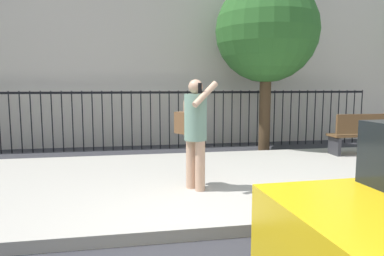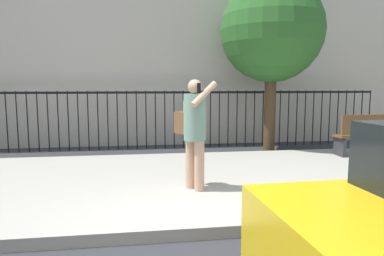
# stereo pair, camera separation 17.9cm
# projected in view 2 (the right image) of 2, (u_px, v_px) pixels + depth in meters

# --- Properties ---
(ground_plane) EXTENTS (60.00, 60.00, 0.00)m
(ground_plane) POSITION_uv_depth(u_px,v_px,m) (212.00, 240.00, 3.98)
(ground_plane) COLOR #333338
(sidewalk) EXTENTS (28.00, 4.40, 0.15)m
(sidewalk) POSITION_uv_depth(u_px,v_px,m) (187.00, 181.00, 6.13)
(sidewalk) COLOR #B2ADA3
(sidewalk) RESTS_ON ground
(iron_fence) EXTENTS (12.03, 0.04, 1.60)m
(iron_fence) POSITION_uv_depth(u_px,v_px,m) (169.00, 112.00, 9.65)
(iron_fence) COLOR black
(iron_fence) RESTS_ON ground
(pedestrian_on_phone) EXTENTS (0.63, 0.72, 1.68)m
(pedestrian_on_phone) POSITION_uv_depth(u_px,v_px,m) (194.00, 126.00, 5.32)
(pedestrian_on_phone) COLOR tan
(pedestrian_on_phone) RESTS_ON sidewalk
(street_bench) EXTENTS (1.60, 0.45, 0.95)m
(street_bench) POSITION_uv_depth(u_px,v_px,m) (371.00, 134.00, 7.96)
(street_bench) COLOR brown
(street_bench) RESTS_ON sidewalk
(street_tree_mid) EXTENTS (2.65, 2.65, 4.47)m
(street_tree_mid) POSITION_uv_depth(u_px,v_px,m) (272.00, 31.00, 9.02)
(street_tree_mid) COLOR #4C3823
(street_tree_mid) RESTS_ON ground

